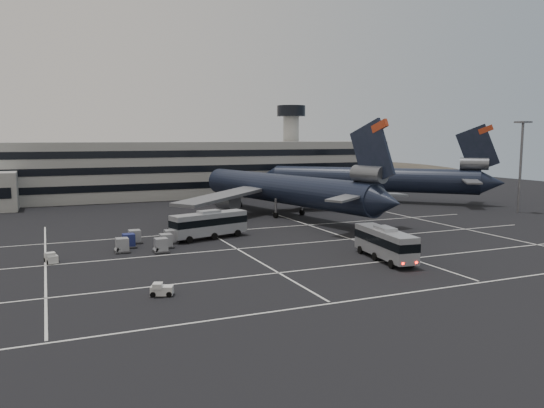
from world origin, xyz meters
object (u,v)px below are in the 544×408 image
at_px(trijet_main, 284,189).
at_px(tug_a, 51,258).
at_px(bus_far, 209,223).
at_px(uld_cluster, 147,241).
at_px(bus_near, 385,242).

bearing_deg(trijet_main, tug_a, -162.81).
relative_size(bus_far, uld_cluster, 1.17).
bearing_deg(bus_near, uld_cluster, 150.14).
relative_size(trijet_main, tug_a, 24.10).
xyz_separation_m(trijet_main, bus_far, (-20.02, -16.80, -2.91)).
bearing_deg(trijet_main, uld_cluster, -159.39).
bearing_deg(uld_cluster, trijet_main, 33.65).
bearing_deg(uld_cluster, tug_a, -159.13).
height_order(trijet_main, bus_near, trijet_main).
bearing_deg(bus_far, tug_a, 93.59).
distance_m(trijet_main, uld_cluster, 35.99).
bearing_deg(bus_near, tug_a, 166.00).
bearing_deg(trijet_main, bus_far, -153.05).
height_order(bus_near, bus_far, bus_far).
bearing_deg(uld_cluster, bus_far, 17.16).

